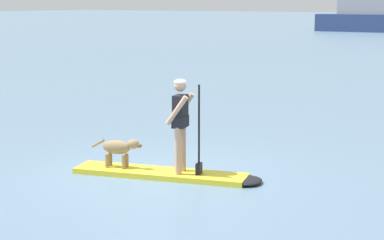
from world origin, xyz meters
The scene contains 5 objects.
ground_plane centered at (0.00, 0.00, 0.00)m, with size 400.00×400.00×0.00m, color slate.
paddleboard centered at (0.22, 0.07, 0.05)m, with size 3.54×1.73×0.10m.
person_paddler centered at (0.39, 0.13, 1.09)m, with size 0.67×0.58×1.70m.
dog centered at (-0.77, -0.25, 0.47)m, with size 0.99×0.41×0.55m.
moored_boat_port centered at (-19.18, 60.70, 1.36)m, with size 11.98×3.74×4.19m.
Camera 1 is at (7.28, -9.09, 3.13)m, focal length 61.22 mm.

